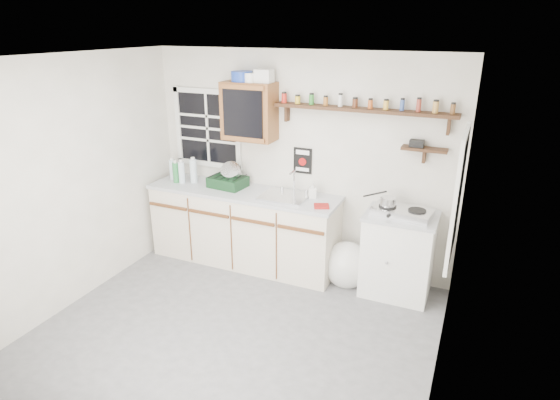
% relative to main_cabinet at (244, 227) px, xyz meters
% --- Properties ---
extents(room, '(3.64, 3.24, 2.54)m').
position_rel_main_cabinet_xyz_m(room, '(0.58, -1.30, 0.79)').
color(room, '#535356').
rests_on(room, ground).
extents(main_cabinet, '(2.31, 0.63, 0.92)m').
position_rel_main_cabinet_xyz_m(main_cabinet, '(0.00, 0.00, 0.00)').
color(main_cabinet, beige).
rests_on(main_cabinet, floor).
extents(right_cabinet, '(0.73, 0.57, 0.91)m').
position_rel_main_cabinet_xyz_m(right_cabinet, '(1.83, 0.03, -0.01)').
color(right_cabinet, silver).
rests_on(right_cabinet, floor).
extents(sink, '(0.52, 0.44, 0.29)m').
position_rel_main_cabinet_xyz_m(sink, '(0.54, 0.01, 0.47)').
color(sink, silver).
rests_on(sink, main_cabinet).
extents(upper_cabinet, '(0.60, 0.32, 0.65)m').
position_rel_main_cabinet_xyz_m(upper_cabinet, '(0.03, 0.14, 1.36)').
color(upper_cabinet, '#5D3117').
rests_on(upper_cabinet, wall_back).
extents(upper_cabinet_clutter, '(0.48, 0.24, 0.14)m').
position_rel_main_cabinet_xyz_m(upper_cabinet_clutter, '(0.06, 0.14, 1.75)').
color(upper_cabinet_clutter, '#18369E').
rests_on(upper_cabinet_clutter, upper_cabinet).
extents(spice_shelf, '(1.91, 0.18, 0.35)m').
position_rel_main_cabinet_xyz_m(spice_shelf, '(1.31, 0.21, 1.47)').
color(spice_shelf, black).
rests_on(spice_shelf, wall_back).
extents(secondary_shelf, '(0.45, 0.16, 0.24)m').
position_rel_main_cabinet_xyz_m(secondary_shelf, '(1.94, 0.22, 1.12)').
color(secondary_shelf, black).
rests_on(secondary_shelf, wall_back).
extents(warning_sign, '(0.22, 0.02, 0.30)m').
position_rel_main_cabinet_xyz_m(warning_sign, '(0.63, 0.29, 0.82)').
color(warning_sign, black).
rests_on(warning_sign, wall_back).
extents(window_back, '(0.93, 0.03, 0.98)m').
position_rel_main_cabinet_xyz_m(window_back, '(-0.62, 0.29, 1.09)').
color(window_back, black).
rests_on(window_back, wall_back).
extents(window_right, '(0.03, 0.78, 1.08)m').
position_rel_main_cabinet_xyz_m(window_right, '(2.37, -0.75, 0.99)').
color(window_right, black).
rests_on(window_right, wall_back).
extents(water_bottles, '(0.40, 0.16, 0.32)m').
position_rel_main_cabinet_xyz_m(water_bottles, '(-0.83, -0.00, 0.60)').
color(water_bottles, silver).
rests_on(water_bottles, main_cabinet).
extents(dish_rack, '(0.45, 0.35, 0.31)m').
position_rel_main_cabinet_xyz_m(dish_rack, '(-0.21, 0.05, 0.56)').
color(dish_rack, black).
rests_on(dish_rack, main_cabinet).
extents(soap_bottle, '(0.11, 0.11, 0.18)m').
position_rel_main_cabinet_xyz_m(soap_bottle, '(0.83, 0.10, 0.55)').
color(soap_bottle, silver).
rests_on(soap_bottle, main_cabinet).
extents(rag, '(0.20, 0.19, 0.02)m').
position_rel_main_cabinet_xyz_m(rag, '(1.02, -0.13, 0.47)').
color(rag, maroon).
rests_on(rag, main_cabinet).
extents(hotplate, '(0.63, 0.39, 0.09)m').
position_rel_main_cabinet_xyz_m(hotplate, '(1.84, 0.01, 0.49)').
color(hotplate, silver).
rests_on(hotplate, right_cabinet).
extents(saucepan, '(0.38, 0.24, 0.17)m').
position_rel_main_cabinet_xyz_m(saucepan, '(1.68, 0.01, 0.57)').
color(saucepan, silver).
rests_on(saucepan, hotplate).
extents(trash_bag, '(0.47, 0.42, 0.53)m').
position_rel_main_cabinet_xyz_m(trash_bag, '(1.29, -0.00, -0.23)').
color(trash_bag, silver).
rests_on(trash_bag, floor).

